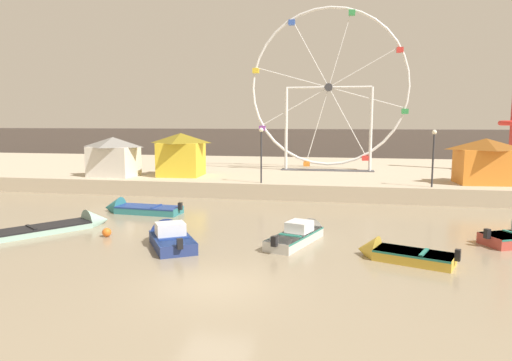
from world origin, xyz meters
name	(u,v)px	position (x,y,z in m)	size (l,w,h in m)	color
ground_plane	(216,286)	(0.00, 0.00, 0.00)	(240.00, 240.00, 0.00)	gray
quay_promenade	(300,173)	(0.00, 29.97, 0.57)	(110.00, 25.33, 1.14)	#B7A88E
distant_town_skyline	(317,144)	(0.00, 56.07, 2.20)	(140.00, 3.00, 4.40)	#564C47
motorboat_mustard_yellow	(396,254)	(6.42, 4.31, 0.24)	(4.06, 2.63, 1.29)	gold
motorboat_pale_grey	(302,233)	(2.36, 6.81, 0.31)	(2.79, 5.16, 1.32)	silver
motorboat_navy_blue	(169,237)	(-3.61, 4.88, 0.33)	(3.46, 4.25, 1.57)	navy
motorboat_seafoam	(69,225)	(-9.92, 6.69, 0.19)	(4.52, 5.55, 1.42)	#93BCAD
motorboat_teal_painted	(134,209)	(-8.47, 11.35, 0.24)	(5.30, 1.85, 1.42)	teal
ferris_wheel_white_frame	(329,90)	(2.70, 27.41, 8.39)	(13.95, 1.20, 14.43)	silver
carnival_booth_orange_canopy	(485,160)	(14.12, 20.59, 2.84)	(4.29, 3.31, 3.26)	orange
carnival_booth_yellow_awning	(181,154)	(-8.93, 21.13, 2.97)	(3.86, 3.71, 3.51)	yellow
carnival_booth_white_ticket	(113,156)	(-14.24, 19.79, 2.81)	(4.15, 3.15, 3.20)	silver
promenade_lamp_near	(433,150)	(10.15, 18.11, 3.70)	(0.32, 0.32, 3.90)	#2D2D33
promenade_lamp_far	(261,147)	(-1.68, 18.00, 3.76)	(0.32, 0.32, 4.01)	#2D2D33
mooring_buoy_orange	(107,232)	(-7.10, 5.51, 0.22)	(0.44, 0.44, 0.44)	orange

